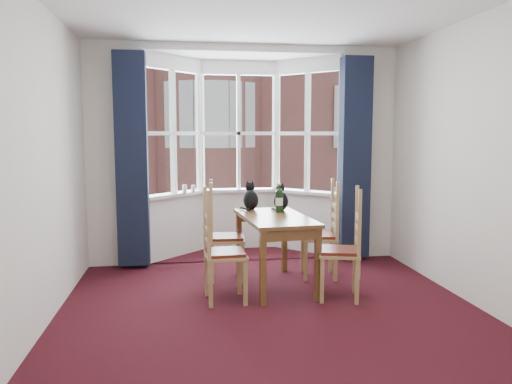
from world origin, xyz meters
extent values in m
plane|color=black|center=(0.00, 0.00, 0.00)|extent=(4.50, 4.50, 0.00)
plane|color=silver|center=(-2.00, 0.00, 1.40)|extent=(0.00, 4.50, 4.50)
plane|color=silver|center=(2.00, 0.00, 1.40)|extent=(0.00, 4.50, 4.50)
plane|color=silver|center=(0.00, -2.25, 1.40)|extent=(4.00, 0.00, 4.00)
cube|color=silver|center=(-1.65, 2.25, 1.40)|extent=(0.70, 0.12, 2.80)
cube|color=silver|center=(1.65, 2.25, 1.40)|extent=(0.70, 0.12, 2.80)
cube|color=#161C31|center=(-1.42, 2.07, 1.35)|extent=(0.38, 0.22, 2.60)
cube|color=#161C31|center=(1.42, 2.07, 1.35)|extent=(0.38, 0.22, 2.60)
cube|color=brown|center=(0.18, 1.06, 0.76)|extent=(0.78, 1.30, 0.04)
cube|color=brown|center=(-0.05, 0.46, 0.37)|extent=(0.07, 0.07, 0.74)
cube|color=brown|center=(-0.16, 1.60, 0.37)|extent=(0.07, 0.07, 0.74)
cube|color=brown|center=(0.51, 0.52, 0.37)|extent=(0.07, 0.07, 0.74)
cube|color=brown|center=(0.40, 1.65, 0.37)|extent=(0.07, 0.07, 0.74)
cube|color=#A58350|center=(-0.40, 0.66, 0.48)|extent=(0.42, 0.44, 0.06)
cube|color=#4E180D|center=(-0.40, 0.66, 0.49)|extent=(0.38, 0.40, 0.03)
cube|color=#A58350|center=(-0.32, 1.41, 0.48)|extent=(0.43, 0.45, 0.06)
cube|color=#4E180D|center=(-0.32, 1.41, 0.49)|extent=(0.39, 0.40, 0.03)
cube|color=#A58350|center=(0.75, 0.58, 0.48)|extent=(0.50, 0.51, 0.06)
cube|color=#4E180D|center=(0.75, 0.58, 0.49)|extent=(0.45, 0.46, 0.03)
cube|color=#A58350|center=(0.75, 1.35, 0.48)|extent=(0.45, 0.47, 0.06)
cube|color=#4E180D|center=(0.75, 1.35, 0.49)|extent=(0.41, 0.43, 0.03)
ellipsoid|color=black|center=(-0.02, 1.57, 0.89)|extent=(0.18, 0.23, 0.23)
sphere|color=black|center=(-0.02, 1.66, 1.04)|extent=(0.11, 0.11, 0.11)
cone|color=black|center=(-0.05, 1.66, 1.09)|extent=(0.04, 0.04, 0.05)
cone|color=black|center=(0.01, 1.66, 1.09)|extent=(0.04, 0.04, 0.05)
ellipsoid|color=black|center=(0.32, 1.46, 0.89)|extent=(0.18, 0.23, 0.22)
sphere|color=black|center=(0.33, 1.54, 1.02)|extent=(0.11, 0.11, 0.10)
cone|color=black|center=(0.30, 1.54, 1.08)|extent=(0.04, 0.04, 0.05)
cone|color=black|center=(0.35, 1.53, 1.08)|extent=(0.04, 0.04, 0.05)
cylinder|color=black|center=(0.27, 1.31, 0.90)|extent=(0.08, 0.08, 0.23)
sphere|color=black|center=(0.27, 1.31, 1.01)|extent=(0.08, 0.08, 0.08)
cylinder|color=black|center=(0.27, 1.31, 1.06)|extent=(0.03, 0.03, 0.10)
cylinder|color=gold|center=(0.27, 1.31, 1.10)|extent=(0.03, 0.03, 0.02)
cylinder|color=silver|center=(0.27, 1.31, 0.91)|extent=(0.08, 0.08, 0.09)
cylinder|color=white|center=(-0.79, 2.60, 0.93)|extent=(0.06, 0.06, 0.11)
cylinder|color=white|center=(-0.67, 2.63, 0.92)|extent=(0.06, 0.06, 0.10)
plane|color=#333335|center=(0.00, 32.25, -6.00)|extent=(80.00, 80.00, 0.00)
cube|color=#90524A|center=(0.00, 14.25, 1.00)|extent=(18.00, 6.00, 14.00)
cylinder|color=#90524A|center=(0.00, 11.25, 1.00)|extent=(3.20, 3.20, 14.00)
camera|label=1|loc=(-0.81, -4.19, 1.67)|focal=35.00mm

